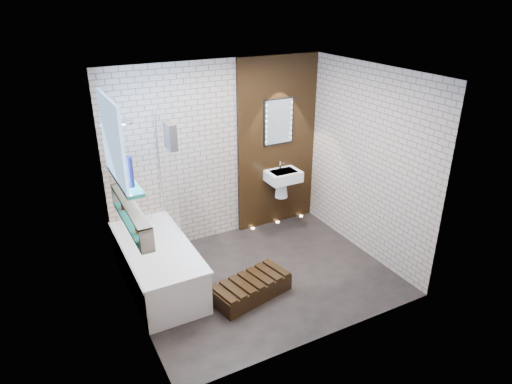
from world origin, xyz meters
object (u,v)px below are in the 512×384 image
bath_screen (168,175)px  led_mirror (279,122)px  washbasin (283,180)px  bathtub (158,265)px  walnut_step (251,289)px

bath_screen → led_mirror: (1.82, 0.34, 0.37)m
washbasin → led_mirror: 0.88m
bathtub → bath_screen: (0.35, 0.44, 0.99)m
led_mirror → walnut_step: bearing=-129.4°
bathtub → washbasin: 2.32m
bathtub → washbasin: washbasin is taller
led_mirror → bathtub: bearing=-160.2°
led_mirror → walnut_step: 2.51m
washbasin → walnut_step: 1.98m
bathtub → washbasin: size_ratio=3.00×
bathtub → bath_screen: size_ratio=1.24×
bath_screen → walnut_step: (0.56, -1.19, -1.17)m
washbasin → led_mirror: (0.00, 0.16, 0.86)m
walnut_step → bath_screen: bearing=115.3°
bathtub → led_mirror: (2.17, 0.78, 1.36)m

